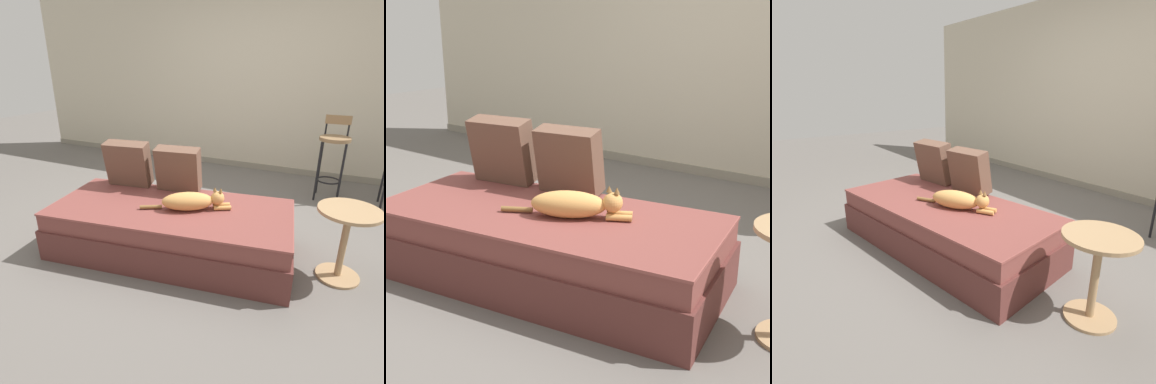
# 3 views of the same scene
# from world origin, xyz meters

# --- Properties ---
(ground_plane) EXTENTS (16.00, 16.00, 0.00)m
(ground_plane) POSITION_xyz_m (0.00, 0.00, 0.00)
(ground_plane) COLOR #66605B
(ground_plane) RESTS_ON ground
(wall_back_panel) EXTENTS (8.00, 0.10, 2.60)m
(wall_back_panel) POSITION_xyz_m (0.00, 2.25, 1.30)
(wall_back_panel) COLOR beige
(wall_back_panel) RESTS_ON ground
(wall_baseboard_trim) EXTENTS (8.00, 0.02, 0.09)m
(wall_baseboard_trim) POSITION_xyz_m (0.00, 2.20, 0.04)
(wall_baseboard_trim) COLOR gray
(wall_baseboard_trim) RESTS_ON ground
(couch) EXTENTS (2.13, 1.21, 0.42)m
(couch) POSITION_xyz_m (0.00, -0.40, 0.21)
(couch) COLOR brown
(couch) RESTS_ON ground
(throw_pillow_corner) EXTENTS (0.45, 0.29, 0.44)m
(throw_pillow_corner) POSITION_xyz_m (-0.60, -0.13, 0.64)
(throw_pillow_corner) COLOR brown
(throw_pillow_corner) RESTS_ON couch
(throw_pillow_middle) EXTENTS (0.43, 0.28, 0.42)m
(throw_pillow_middle) POSITION_xyz_m (-0.10, -0.05, 0.63)
(throw_pillow_middle) COLOR brown
(throw_pillow_middle) RESTS_ON couch
(cat) EXTENTS (0.69, 0.39, 0.19)m
(cat) POSITION_xyz_m (0.18, -0.38, 0.50)
(cat) COLOR tan
(cat) RESTS_ON couch
(side_table) EXTENTS (0.44, 0.44, 0.57)m
(side_table) POSITION_xyz_m (1.34, -0.19, 0.37)
(side_table) COLOR tan
(side_table) RESTS_ON ground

